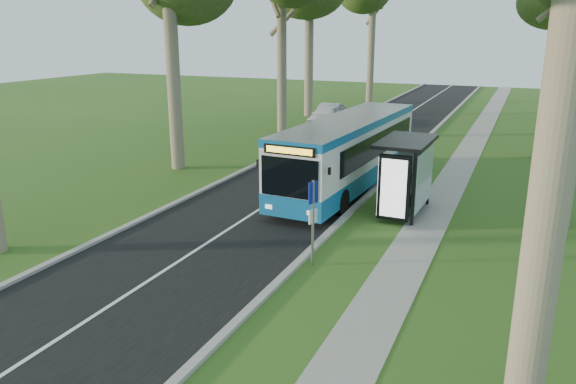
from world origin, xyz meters
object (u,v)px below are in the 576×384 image
at_px(car_white, 327,116).
at_px(bus, 349,153).
at_px(bus_stop_sign, 313,213).
at_px(bus_shelter, 407,164).
at_px(litter_bin, 396,196).
at_px(car_silver, 329,113).

bearing_deg(car_white, bus, -67.45).
bearing_deg(bus_stop_sign, bus_shelter, 98.24).
height_order(bus_shelter, car_white, bus_shelter).
distance_m(litter_bin, car_silver, 21.69).
distance_m(bus, car_silver, 18.67).
bearing_deg(car_silver, car_white, -77.00).
distance_m(bus_shelter, car_white, 20.89).
xyz_separation_m(bus, litter_bin, (2.67, -2.13, -1.14)).
bearing_deg(bus_stop_sign, bus, 124.07).
bearing_deg(litter_bin, car_white, 117.46).
bearing_deg(bus, car_white, 116.04).
relative_size(bus, car_white, 2.53).
xyz_separation_m(bus_shelter, litter_bin, (-0.52, 0.85, -1.57)).
height_order(bus_stop_sign, litter_bin, bus_stop_sign).
xyz_separation_m(bus_stop_sign, car_white, (-8.09, 24.23, -0.85)).
bearing_deg(bus, car_silver, 115.29).
bearing_deg(bus_shelter, litter_bin, 123.19).
distance_m(litter_bin, car_white, 19.85).
distance_m(bus_stop_sign, bus_shelter, 5.99).
bearing_deg(car_silver, bus_stop_sign, -73.98).
bearing_deg(litter_bin, bus_shelter, -58.43).
relative_size(bus_stop_sign, bus_shelter, 0.78).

